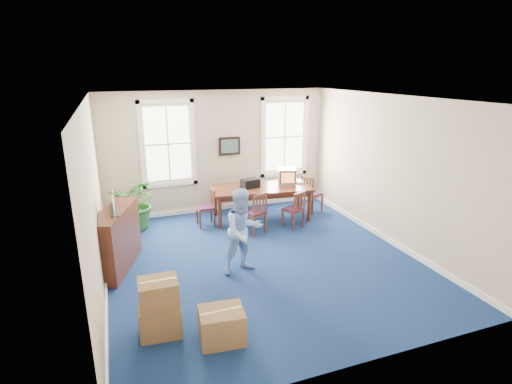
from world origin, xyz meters
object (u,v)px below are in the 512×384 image
object	(u,v)px
chair_near_left	(254,213)
potted_plant	(137,203)
conference_table	(261,203)
credenza	(116,237)
crt_tv	(287,176)
man	(243,231)
cardboard_boxes	(174,299)

from	to	relation	value
chair_near_left	potted_plant	size ratio (longest dim) A/B	0.78
conference_table	credenza	bearing A→B (deg)	-148.83
crt_tv	man	world-z (taller)	man
credenza	cardboard_boxes	size ratio (longest dim) A/B	1.01
conference_table	potted_plant	world-z (taller)	potted_plant
conference_table	chair_near_left	world-z (taller)	chair_near_left
potted_plant	cardboard_boxes	bearing A→B (deg)	-87.02
crt_tv	conference_table	bearing A→B (deg)	-157.93
conference_table	chair_near_left	xyz separation A→B (m)	(-0.51, -0.84, 0.08)
man	potted_plant	bearing A→B (deg)	111.03
potted_plant	crt_tv	bearing A→B (deg)	-4.46
conference_table	man	size ratio (longest dim) A/B	1.52
man	credenza	bearing A→B (deg)	147.12
man	cardboard_boxes	distance (m)	2.00
chair_near_left	potted_plant	world-z (taller)	potted_plant
crt_tv	credenza	xyz separation A→B (m)	(-4.29, -1.63, -0.41)
credenza	cardboard_boxes	world-z (taller)	credenza
man	potted_plant	xyz separation A→B (m)	(-1.72, 2.88, -0.17)
potted_plant	cardboard_boxes	world-z (taller)	potted_plant
cardboard_boxes	conference_table	bearing A→B (deg)	53.48
crt_tv	cardboard_boxes	xyz separation A→B (m)	(-3.55, -3.86, -0.59)
chair_near_left	man	world-z (taller)	man
chair_near_left	credenza	xyz separation A→B (m)	(-3.05, -0.73, 0.13)
crt_tv	man	size ratio (longest dim) A/B	0.30
chair_near_left	credenza	world-z (taller)	credenza
crt_tv	potted_plant	bearing A→B (deg)	-166.79
conference_table	potted_plant	size ratio (longest dim) A/B	1.92
crt_tv	man	distance (m)	3.31
chair_near_left	credenza	size ratio (longest dim) A/B	0.62
man	crt_tv	bearing A→B (deg)	41.91
potted_plant	man	bearing A→B (deg)	-59.23
crt_tv	chair_near_left	xyz separation A→B (m)	(-1.24, -0.90, -0.54)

